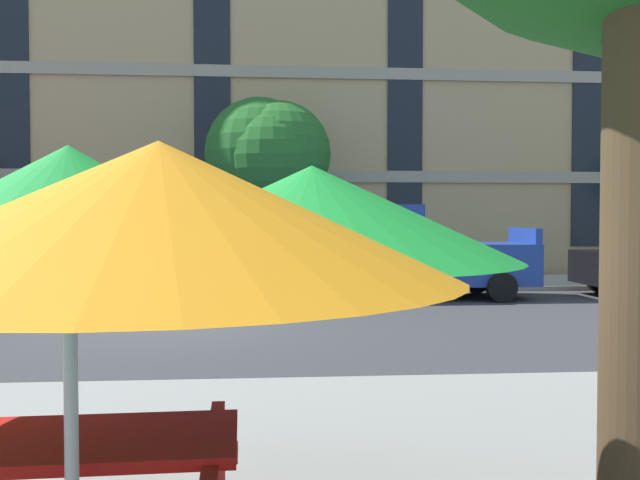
{
  "coord_description": "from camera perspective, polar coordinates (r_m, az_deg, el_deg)",
  "views": [
    {
      "loc": [
        1.64,
        -11.91,
        1.88
      ],
      "look_at": [
        2.85,
        3.2,
        1.4
      ],
      "focal_mm": 37.78,
      "sensor_mm": 36.0,
      "label": 1
    }
  ],
  "objects": [
    {
      "name": "sidewalk_far",
      "position": [
        18.86,
        -9.56,
        -3.75
      ],
      "size": [
        56.0,
        3.6,
        0.12
      ],
      "primitive_type": "cube",
      "color": "#9E998E",
      "rests_on": "ground"
    },
    {
      "name": "pickup_blue",
      "position": [
        15.89,
        -15.06,
        -1.32
      ],
      "size": [
        5.1,
        2.12,
        2.2
      ],
      "color": "navy",
      "rests_on": "ground"
    },
    {
      "name": "patio_umbrella",
      "position": [
        3.02,
        -20.51,
        2.22
      ],
      "size": [
        3.85,
        3.58,
        2.19
      ],
      "color": "silver",
      "rests_on": "ground"
    },
    {
      "name": "street_tree_middle",
      "position": [
        18.94,
        -4.29,
        7.2
      ],
      "size": [
        3.53,
        3.38,
        5.28
      ],
      "color": "brown",
      "rests_on": "ground"
    },
    {
      "name": "pickup_blue_midblock",
      "position": [
        16.0,
        7.86,
        -1.26
      ],
      "size": [
        5.1,
        2.12,
        2.2
      ],
      "color": "navy",
      "rests_on": "ground"
    },
    {
      "name": "ground_plane",
      "position": [
        12.16,
        -12.35,
        -7.12
      ],
      "size": [
        120.0,
        120.0,
        0.0
      ],
      "primitive_type": "plane",
      "color": "#38383A"
    },
    {
      "name": "apartment_building",
      "position": [
        27.63,
        -8.12,
        14.6
      ],
      "size": [
        41.86,
        12.08,
        16.0
      ],
      "color": "tan",
      "rests_on": "ground"
    }
  ]
}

